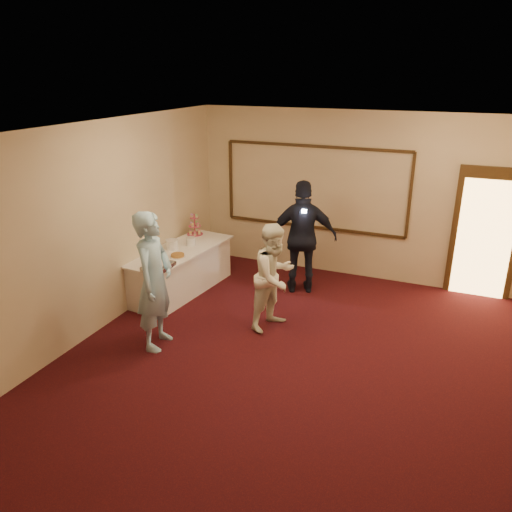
# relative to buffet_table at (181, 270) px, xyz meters

# --- Properties ---
(floor) EXTENTS (7.00, 7.00, 0.00)m
(floor) POSITION_rel_buffet_table_xyz_m (2.58, -1.59, -0.39)
(floor) COLOR black
(floor) RESTS_ON ground
(room_walls) EXTENTS (6.04, 7.04, 3.02)m
(room_walls) POSITION_rel_buffet_table_xyz_m (2.58, -1.59, 1.64)
(room_walls) COLOR beige
(room_walls) RESTS_ON floor
(wall_molding) EXTENTS (3.45, 0.04, 1.55)m
(wall_molding) POSITION_rel_buffet_table_xyz_m (1.78, 1.88, 1.21)
(wall_molding) COLOR #32200F
(wall_molding) RESTS_ON room_walls
(doorway) EXTENTS (1.05, 0.07, 2.20)m
(doorway) POSITION_rel_buffet_table_xyz_m (4.73, 1.86, 0.69)
(doorway) COLOR #32200F
(doorway) RESTS_ON floor
(buffet_table) EXTENTS (1.06, 2.24, 0.77)m
(buffet_table) POSITION_rel_buffet_table_xyz_m (0.00, 0.00, 0.00)
(buffet_table) COLOR white
(buffet_table) RESTS_ON floor
(pavlova_tray) EXTENTS (0.36, 0.52, 0.19)m
(pavlova_tray) POSITION_rel_buffet_table_xyz_m (0.16, -0.87, 0.46)
(pavlova_tray) COLOR #B2B4B9
(pavlova_tray) RESTS_ON buffet_table
(cupcake_stand) EXTENTS (0.29, 0.29, 0.43)m
(cupcake_stand) POSITION_rel_buffet_table_xyz_m (-0.16, 0.83, 0.54)
(cupcake_stand) COLOR #BF3D61
(cupcake_stand) RESTS_ON buffet_table
(plate_stack_a) EXTENTS (0.21, 0.21, 0.17)m
(plate_stack_a) POSITION_rel_buffet_table_xyz_m (-0.11, -0.04, 0.47)
(plate_stack_a) COLOR white
(plate_stack_a) RESTS_ON buffet_table
(plate_stack_b) EXTENTS (0.17, 0.17, 0.14)m
(plate_stack_b) POSITION_rel_buffet_table_xyz_m (0.07, 0.27, 0.45)
(plate_stack_b) COLOR white
(plate_stack_b) RESTS_ON buffet_table
(tart) EXTENTS (0.25, 0.25, 0.05)m
(tart) POSITION_rel_buffet_table_xyz_m (0.16, -0.32, 0.41)
(tart) COLOR white
(tart) RESTS_ON buffet_table
(man) EXTENTS (0.56, 0.77, 1.94)m
(man) POSITION_rel_buffet_table_xyz_m (0.64, -1.68, 0.58)
(man) COLOR #A0D5F4
(man) RESTS_ON floor
(woman) EXTENTS (0.84, 0.94, 1.61)m
(woman) POSITION_rel_buffet_table_xyz_m (1.94, -0.54, 0.42)
(woman) COLOR white
(woman) RESTS_ON floor
(guest) EXTENTS (1.24, 0.86, 1.95)m
(guest) POSITION_rel_buffet_table_xyz_m (1.92, 0.84, 0.59)
(guest) COLOR black
(guest) RESTS_ON floor
(camera_flash) EXTENTS (0.07, 0.04, 0.05)m
(camera_flash) POSITION_rel_buffet_table_xyz_m (1.99, 0.63, 1.11)
(camera_flash) COLOR white
(camera_flash) RESTS_ON guest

